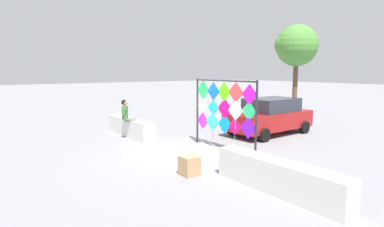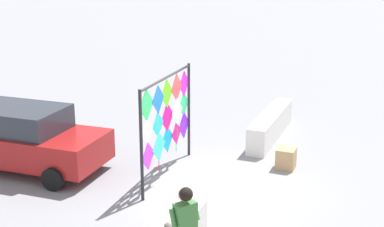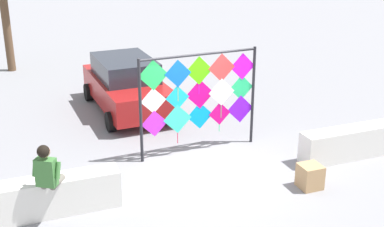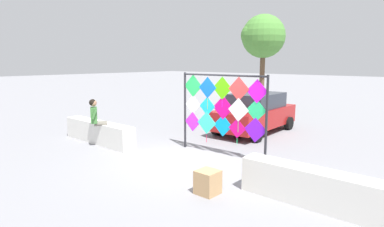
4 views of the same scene
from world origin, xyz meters
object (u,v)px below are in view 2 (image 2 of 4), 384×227
object	(u,v)px
cardboard_box_large	(286,158)
parked_car	(23,138)
kite_display_rack	(168,115)
seated_vendor	(181,221)

from	to	relation	value
cardboard_box_large	parked_car	bearing A→B (deg)	111.58
kite_display_rack	parked_car	size ratio (longest dim) A/B	0.73
kite_display_rack	cardboard_box_large	xyz separation A→B (m)	(1.47, -2.52, -1.25)
seated_vendor	cardboard_box_large	bearing A→B (deg)	-7.06
seated_vendor	kite_display_rack	bearing A→B (deg)	27.20
kite_display_rack	seated_vendor	distance (m)	4.15
seated_vendor	cardboard_box_large	distance (m)	5.21
cardboard_box_large	seated_vendor	bearing A→B (deg)	172.94
parked_car	cardboard_box_large	xyz separation A→B (m)	(2.36, -5.98, -0.53)
kite_display_rack	cardboard_box_large	bearing A→B (deg)	-59.75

